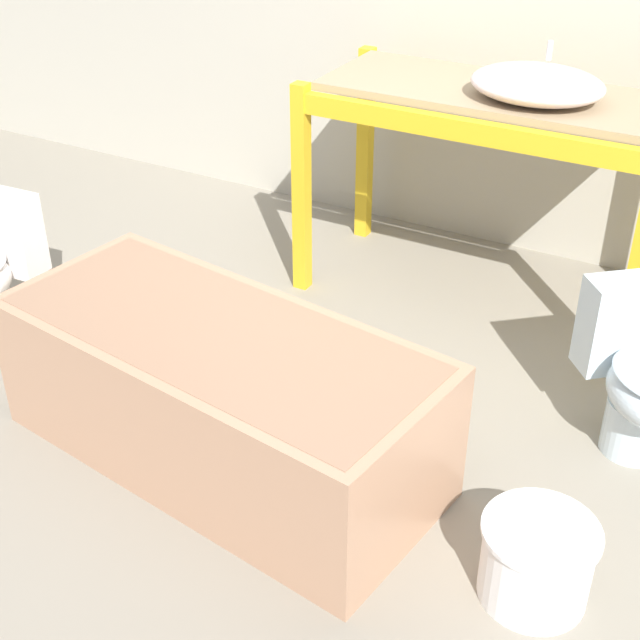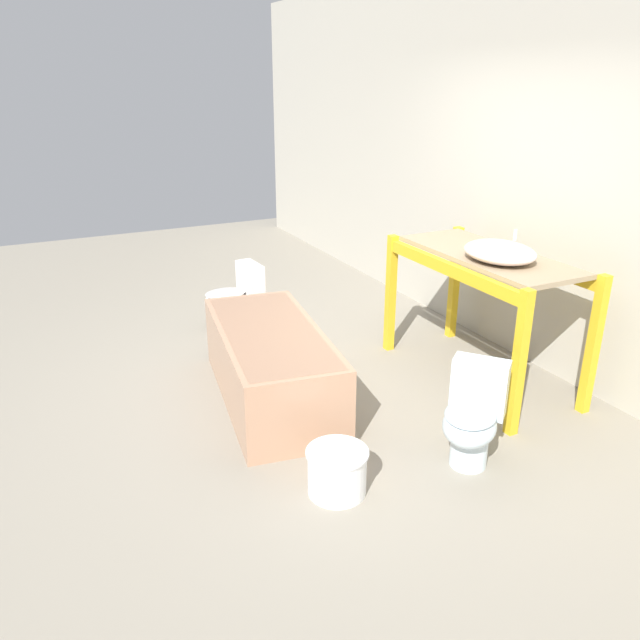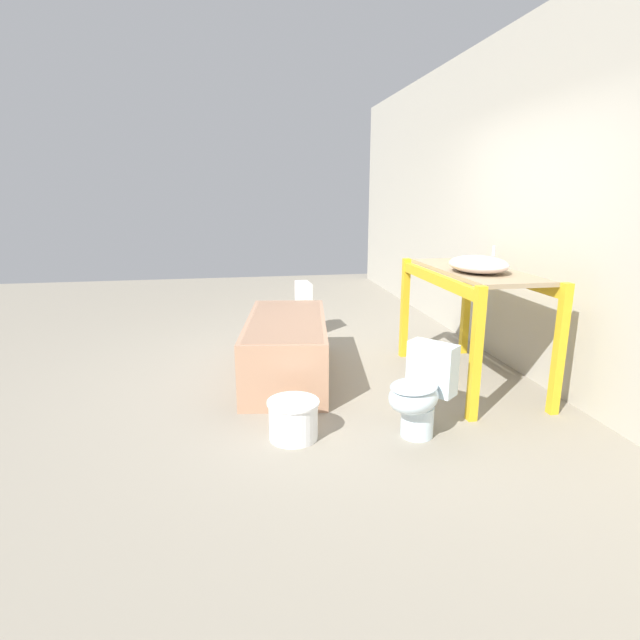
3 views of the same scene
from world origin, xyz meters
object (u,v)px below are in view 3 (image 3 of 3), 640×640
(bathtub_main, at_px, (286,344))
(toilet_far, at_px, (420,392))
(sink_basin, at_px, (478,264))
(bucket_white, at_px, (293,418))
(toilet_near, at_px, (290,309))

(bathtub_main, relative_size, toilet_far, 2.71)
(sink_basin, bearing_deg, bucket_white, -69.03)
(toilet_near, bearing_deg, sink_basin, 30.44)
(toilet_near, distance_m, toilet_far, 2.77)
(bathtub_main, bearing_deg, toilet_far, 39.42)
(bathtub_main, bearing_deg, toilet_near, -179.69)
(sink_basin, relative_size, bathtub_main, 0.32)
(toilet_far, bearing_deg, toilet_near, 152.22)
(bathtub_main, distance_m, toilet_near, 1.40)
(sink_basin, xyz_separation_m, bathtub_main, (-0.60, -1.53, -0.78))
(toilet_far, bearing_deg, sink_basin, 94.11)
(bathtub_main, bearing_deg, sink_basin, 77.17)
(sink_basin, height_order, bathtub_main, sink_basin)
(sink_basin, xyz_separation_m, toilet_far, (0.72, -0.74, -0.77))
(toilet_near, distance_m, bucket_white, 2.62)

